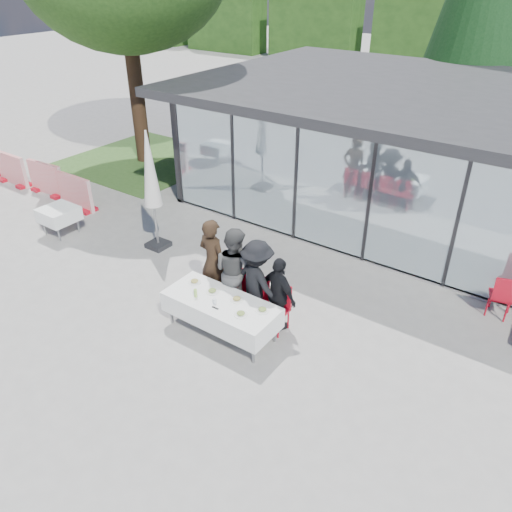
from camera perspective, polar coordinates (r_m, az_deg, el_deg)
The scene contains 24 objects.
ground at distance 9.89m, azimuth -3.46°, elevation -8.68°, with size 90.00×90.00×0.00m, color gray.
pavilion at distance 14.93m, azimuth 23.26°, elevation 12.23°, with size 14.80×8.80×3.44m.
treeline at distance 34.82m, azimuth 25.45°, elevation 21.29°, with size 62.50×2.00×4.40m.
dining_table at distance 9.57m, azimuth -4.00°, elevation -6.11°, with size 2.26×0.96×0.75m.
diner_a at distance 10.25m, azimuth -4.93°, elevation -0.63°, with size 0.70×0.70×1.91m, color #302115.
diner_chair_a at distance 10.47m, azimuth -4.85°, elevation -2.59°, with size 0.44×0.44×0.97m.
diner_b at distance 9.96m, azimuth -2.46°, elevation -1.67°, with size 0.91×0.91×1.88m, color #4A4A4A.
diner_chair_b at distance 10.17m, azimuth -2.43°, elevation -3.58°, with size 0.44×0.44×0.97m.
diner_c at distance 9.71m, azimuth 0.13°, elevation -2.95°, with size 1.14×1.14×1.77m, color black.
diner_chair_c at distance 9.90m, azimuth 0.11°, elevation -4.62°, with size 0.44×0.44×0.97m.
diner_d at distance 9.54m, azimuth 2.62°, elevation -4.42°, with size 0.92×0.92×1.56m, color black.
diner_chair_d at distance 9.68m, azimuth 2.57°, elevation -5.62°, with size 0.44×0.44×0.97m.
plate_a at distance 9.99m, azimuth -7.03°, elevation -2.90°, with size 0.26×0.26×0.07m.
plate_b at distance 9.67m, azimuth -5.02°, elevation -4.01°, with size 0.26×0.26×0.07m.
plate_c at distance 9.42m, azimuth -2.21°, elevation -4.94°, with size 0.26×0.26×0.07m.
plate_d at distance 9.15m, azimuth 0.73°, elevation -6.17°, with size 0.26×0.26×0.07m.
plate_extra at distance 9.05m, azimuth -1.75°, elevation -6.62°, with size 0.26×0.26×0.07m.
juice_bottle at distance 9.54m, azimuth -6.93°, elevation -4.24°, with size 0.06×0.06×0.17m, color #92C150.
drinking_glasses at distance 9.36m, azimuth -4.78°, elevation -5.13°, with size 0.07×0.07×0.10m.
folded_eyeglasses at distance 9.25m, azimuth -4.68°, elevation -5.93°, with size 0.14×0.03×0.01m, color black.
spare_table_left at distance 14.04m, azimuth -21.61°, elevation 4.43°, with size 0.86×0.86×0.74m.
spare_chair_b at distance 11.09m, azimuth 26.36°, elevation -4.01°, with size 0.55×0.55×0.97m.
market_umbrella at distance 12.11m, azimuth -11.97°, elevation 8.94°, with size 0.50×0.50×3.00m.
grass_patch at distance 18.96m, azimuth -12.60°, elevation 10.68°, with size 5.00×5.00×0.02m, color #385926.
Camera 1 is at (4.89, -5.89, 6.26)m, focal length 35.00 mm.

